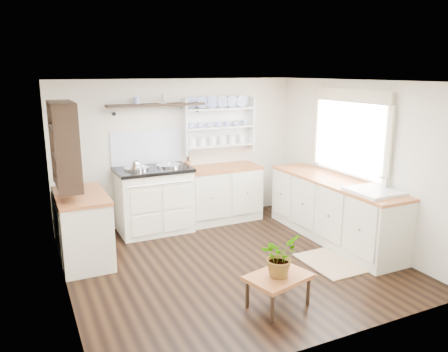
# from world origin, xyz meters

# --- Properties ---
(floor) EXTENTS (4.00, 3.80, 0.01)m
(floor) POSITION_xyz_m (0.00, 0.00, 0.00)
(floor) COLOR black
(floor) RESTS_ON ground
(wall_back) EXTENTS (4.00, 0.02, 2.30)m
(wall_back) POSITION_xyz_m (0.00, 1.90, 1.15)
(wall_back) COLOR beige
(wall_back) RESTS_ON ground
(wall_right) EXTENTS (0.02, 3.80, 2.30)m
(wall_right) POSITION_xyz_m (2.00, 0.00, 1.15)
(wall_right) COLOR beige
(wall_right) RESTS_ON ground
(wall_left) EXTENTS (0.02, 3.80, 2.30)m
(wall_left) POSITION_xyz_m (-2.00, 0.00, 1.15)
(wall_left) COLOR beige
(wall_left) RESTS_ON ground
(ceiling) EXTENTS (4.00, 3.80, 0.01)m
(ceiling) POSITION_xyz_m (0.00, 0.00, 2.30)
(ceiling) COLOR white
(ceiling) RESTS_ON wall_back
(window) EXTENTS (0.08, 1.55, 1.22)m
(window) POSITION_xyz_m (1.95, 0.15, 1.56)
(window) COLOR white
(window) RESTS_ON wall_right
(aga_cooker) EXTENTS (1.12, 0.77, 1.03)m
(aga_cooker) POSITION_xyz_m (-0.55, 1.57, 0.51)
(aga_cooker) COLOR white
(aga_cooker) RESTS_ON floor
(back_cabinets) EXTENTS (1.27, 0.63, 0.90)m
(back_cabinets) POSITION_xyz_m (0.60, 1.60, 0.46)
(back_cabinets) COLOR beige
(back_cabinets) RESTS_ON floor
(right_cabinets) EXTENTS (0.62, 2.43, 0.90)m
(right_cabinets) POSITION_xyz_m (1.70, 0.10, 0.46)
(right_cabinets) COLOR beige
(right_cabinets) RESTS_ON floor
(belfast_sink) EXTENTS (0.55, 0.60, 0.45)m
(belfast_sink) POSITION_xyz_m (1.70, -0.65, 0.80)
(belfast_sink) COLOR white
(belfast_sink) RESTS_ON right_cabinets
(left_cabinets) EXTENTS (0.62, 1.13, 0.90)m
(left_cabinets) POSITION_xyz_m (-1.70, 0.90, 0.46)
(left_cabinets) COLOR beige
(left_cabinets) RESTS_ON floor
(plate_rack) EXTENTS (1.20, 0.22, 0.90)m
(plate_rack) POSITION_xyz_m (0.65, 1.86, 1.56)
(plate_rack) COLOR white
(plate_rack) RESTS_ON wall_back
(high_shelf) EXTENTS (1.50, 0.29, 0.16)m
(high_shelf) POSITION_xyz_m (-0.40, 1.78, 1.91)
(high_shelf) COLOR black
(high_shelf) RESTS_ON wall_back
(left_shelving) EXTENTS (0.28, 0.80, 1.05)m
(left_shelving) POSITION_xyz_m (-1.84, 0.90, 1.55)
(left_shelving) COLOR black
(left_shelving) RESTS_ON wall_left
(kettle) EXTENTS (0.18, 0.18, 0.22)m
(kettle) POSITION_xyz_m (-0.83, 1.45, 1.04)
(kettle) COLOR silver
(kettle) RESTS_ON aga_cooker
(utensil_crock) EXTENTS (0.10, 0.10, 0.12)m
(utensil_crock) POSITION_xyz_m (0.05, 1.68, 0.97)
(utensil_crock) COLOR #A3643B
(utensil_crock) RESTS_ON back_cabinets
(center_table) EXTENTS (0.74, 0.61, 0.35)m
(center_table) POSITION_xyz_m (-0.03, -1.16, 0.30)
(center_table) COLOR brown
(center_table) RESTS_ON floor
(potted_plant) EXTENTS (0.50, 0.48, 0.44)m
(potted_plant) POSITION_xyz_m (-0.03, -1.16, 0.57)
(potted_plant) COLOR #3F7233
(potted_plant) RESTS_ON center_table
(floor_rug) EXTENTS (0.56, 0.85, 0.02)m
(floor_rug) POSITION_xyz_m (1.12, -0.57, 0.01)
(floor_rug) COLOR olive
(floor_rug) RESTS_ON floor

